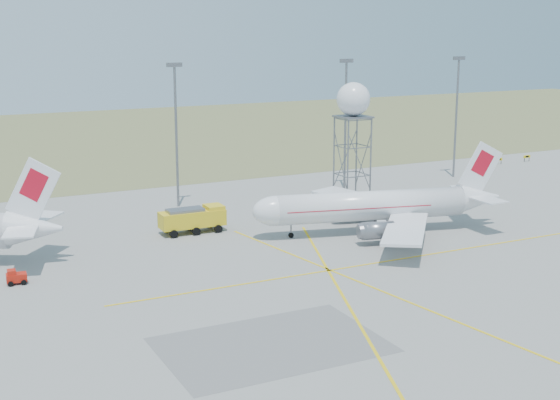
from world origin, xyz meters
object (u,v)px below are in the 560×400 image
radar_tower (353,136)px  fire_truck (194,220)px  baggage_tug (16,278)px  airliner_main (374,206)px

radar_tower → fire_truck: radar_tower is taller
fire_truck → baggage_tug: 25.58m
airliner_main → radar_tower: bearing=-99.0°
airliner_main → fire_truck: 22.73m
radar_tower → fire_truck: size_ratio=2.13×
airliner_main → radar_tower: size_ratio=1.85×
radar_tower → fire_truck: bearing=-167.7°
fire_truck → baggage_tug: size_ratio=4.01×
baggage_tug → airliner_main: bearing=5.1°
fire_truck → baggage_tug: bearing=-154.1°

